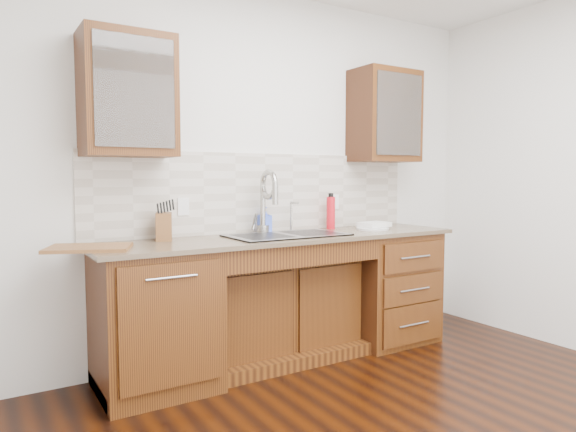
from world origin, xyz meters
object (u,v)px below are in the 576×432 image
cutting_board (89,248)px  water_bottle (331,213)px  knife_block (164,227)px  plate (373,229)px  soap_bottle (265,220)px

cutting_board → water_bottle: bearing=6.8°
knife_block → plate: bearing=12.9°
soap_bottle → water_bottle: size_ratio=0.76×
soap_bottle → knife_block: size_ratio=1.07×
soap_bottle → plate: size_ratio=0.76×
plate → cutting_board: 2.13m
water_bottle → cutting_board: size_ratio=0.57×
water_bottle → cutting_board: 1.89m
soap_bottle → plate: bearing=-9.6°
soap_bottle → water_bottle: (0.58, -0.05, 0.03)m
water_bottle → cutting_board: bearing=-173.2°
soap_bottle → water_bottle: 0.58m
cutting_board → soap_bottle: bearing=11.8°
soap_bottle → cutting_board: 1.33m
plate → knife_block: size_ratio=1.41×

